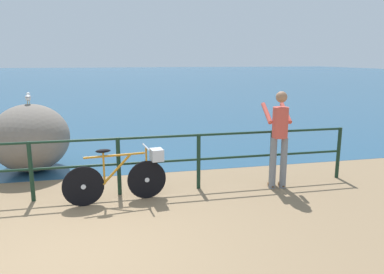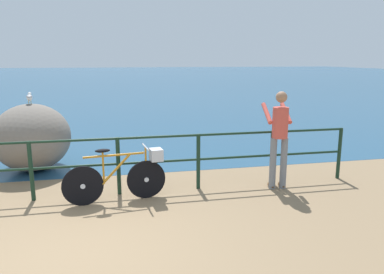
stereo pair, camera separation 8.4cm
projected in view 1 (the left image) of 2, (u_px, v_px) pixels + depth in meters
name	position (u px, v px, depth m)	size (l,w,h in m)	color
ground_plane	(99.00, 97.00, 23.64)	(120.00, 120.00, 0.10)	#846B4C
sea_surface	(103.00, 76.00, 50.39)	(120.00, 90.00, 0.01)	navy
promenade_railing	(75.00, 162.00, 6.28)	(10.05, 0.07, 1.02)	black
bicycle	(125.00, 174.00, 6.17)	(1.69, 0.48, 0.92)	black
person_at_railing	(279.00, 135.00, 6.70)	(0.50, 0.66, 1.78)	slate
breakwater_boulder_main	(31.00, 138.00, 7.84)	(1.58, 1.81, 1.41)	slate
seagull	(28.00, 97.00, 7.72)	(0.15, 0.34, 0.23)	gold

